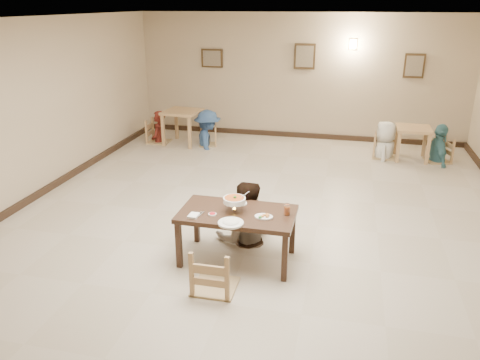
% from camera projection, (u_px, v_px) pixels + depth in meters
% --- Properties ---
extents(floor, '(10.00, 10.00, 0.00)m').
position_uv_depth(floor, '(260.00, 221.00, 7.35)').
color(floor, '#C0B29E').
rests_on(floor, ground).
extents(ceiling, '(10.00, 10.00, 0.00)m').
position_uv_depth(ceiling, '(264.00, 19.00, 6.28)').
color(ceiling, silver).
rests_on(ceiling, wall_back).
extents(wall_back, '(10.00, 0.00, 10.00)m').
position_uv_depth(wall_back, '(300.00, 77.00, 11.36)').
color(wall_back, tan).
rests_on(wall_back, floor).
extents(wall_left, '(0.00, 10.00, 10.00)m').
position_uv_depth(wall_left, '(22.00, 114.00, 7.66)').
color(wall_left, tan).
rests_on(wall_left, floor).
extents(baseboard_back, '(8.00, 0.06, 0.12)m').
position_uv_depth(baseboard_back, '(297.00, 135.00, 11.85)').
color(baseboard_back, black).
rests_on(baseboard_back, floor).
extents(baseboard_left, '(0.06, 10.00, 0.12)m').
position_uv_depth(baseboard_left, '(37.00, 195.00, 8.17)').
color(baseboard_left, black).
rests_on(baseboard_left, floor).
extents(picture_a, '(0.55, 0.04, 0.45)m').
position_uv_depth(picture_a, '(212.00, 58.00, 11.65)').
color(picture_a, '#392716').
rests_on(picture_a, wall_back).
extents(picture_b, '(0.50, 0.04, 0.60)m').
position_uv_depth(picture_b, '(305.00, 56.00, 11.12)').
color(picture_b, '#392716').
rests_on(picture_b, wall_back).
extents(picture_c, '(0.45, 0.04, 0.55)m').
position_uv_depth(picture_c, '(414.00, 66.00, 10.64)').
color(picture_c, '#392716').
rests_on(picture_c, wall_back).
extents(wall_sconce, '(0.16, 0.05, 0.22)m').
position_uv_depth(wall_sconce, '(353.00, 44.00, 10.78)').
color(wall_sconce, '#FFD88C').
rests_on(wall_sconce, wall_back).
extents(main_table, '(1.49, 0.85, 0.69)m').
position_uv_depth(main_table, '(237.00, 218.00, 6.03)').
color(main_table, '#392317').
rests_on(main_table, floor).
extents(chair_far, '(0.42, 0.42, 0.90)m').
position_uv_depth(chair_far, '(245.00, 207.00, 6.74)').
color(chair_far, tan).
rests_on(chair_far, floor).
extents(chair_near, '(0.51, 0.51, 1.08)m').
position_uv_depth(chair_near, '(214.00, 248.00, 5.43)').
color(chair_near, tan).
rests_on(chair_near, floor).
extents(main_diner, '(1.01, 0.88, 1.76)m').
position_uv_depth(main_diner, '(245.00, 182.00, 6.47)').
color(main_diner, gray).
rests_on(main_diner, floor).
extents(curry_warmer, '(0.32, 0.29, 0.26)m').
position_uv_depth(curry_warmer, '(234.00, 200.00, 5.97)').
color(curry_warmer, silver).
rests_on(curry_warmer, main_table).
extents(rice_plate_far, '(0.26, 0.26, 0.06)m').
position_uv_depth(rice_plate_far, '(238.00, 203.00, 6.24)').
color(rice_plate_far, white).
rests_on(rice_plate_far, main_table).
extents(rice_plate_near, '(0.31, 0.31, 0.07)m').
position_uv_depth(rice_plate_near, '(231.00, 223.00, 5.67)').
color(rice_plate_near, white).
rests_on(rice_plate_near, main_table).
extents(fried_plate, '(0.23, 0.23, 0.05)m').
position_uv_depth(fried_plate, '(264.00, 216.00, 5.84)').
color(fried_plate, white).
rests_on(fried_plate, main_table).
extents(chili_dish, '(0.11, 0.11, 0.02)m').
position_uv_depth(chili_dish, '(212.00, 214.00, 5.91)').
color(chili_dish, white).
rests_on(chili_dish, main_table).
extents(napkin_cutlery, '(0.16, 0.24, 0.03)m').
position_uv_depth(napkin_cutlery, '(194.00, 215.00, 5.86)').
color(napkin_cutlery, white).
rests_on(napkin_cutlery, main_table).
extents(drink_glass, '(0.08, 0.08, 0.15)m').
position_uv_depth(drink_glass, '(287.00, 210.00, 5.89)').
color(drink_glass, white).
rests_on(drink_glass, main_table).
extents(bg_table_left, '(0.90, 0.90, 0.81)m').
position_uv_depth(bg_table_left, '(182.00, 116.00, 11.10)').
color(bg_table_left, tan).
rests_on(bg_table_left, floor).
extents(bg_table_right, '(0.72, 0.72, 0.71)m').
position_uv_depth(bg_table_right, '(413.00, 133.00, 10.01)').
color(bg_table_right, tan).
rests_on(bg_table_right, floor).
extents(bg_chair_ll, '(0.50, 0.50, 1.07)m').
position_uv_depth(bg_chair_ll, '(158.00, 121.00, 11.25)').
color(bg_chair_ll, tan).
rests_on(bg_chair_ll, floor).
extents(bg_chair_lr, '(0.41, 0.41, 0.87)m').
position_uv_depth(bg_chair_lr, '(207.00, 127.00, 11.06)').
color(bg_chair_lr, tan).
rests_on(bg_chair_lr, floor).
extents(bg_chair_rl, '(0.47, 0.47, 1.00)m').
position_uv_depth(bg_chair_rl, '(386.00, 136.00, 10.15)').
color(bg_chair_rl, tan).
rests_on(bg_chair_rl, floor).
extents(bg_chair_rr, '(0.47, 0.47, 0.99)m').
position_uv_depth(bg_chair_rr, '(440.00, 139.00, 9.90)').
color(bg_chair_rr, tan).
rests_on(bg_chair_rr, floor).
extents(bg_diner_a, '(0.42, 0.59, 1.55)m').
position_uv_depth(bg_diner_a, '(157.00, 111.00, 11.16)').
color(bg_diner_a, '#5D1C16').
rests_on(bg_diner_a, floor).
extents(bg_diner_b, '(1.02, 1.26, 1.69)m').
position_uv_depth(bg_diner_b, '(207.00, 110.00, 10.91)').
color(bg_diner_b, '#395B8C').
rests_on(bg_diner_b, floor).
extents(bg_diner_c, '(0.57, 0.83, 1.62)m').
position_uv_depth(bg_diner_c, '(387.00, 121.00, 10.04)').
color(bg_diner_c, silver).
rests_on(bg_diner_c, floor).
extents(bg_diner_d, '(0.53, 1.01, 1.64)m').
position_uv_depth(bg_diner_d, '(443.00, 124.00, 9.79)').
color(bg_diner_d, teal).
rests_on(bg_diner_d, floor).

